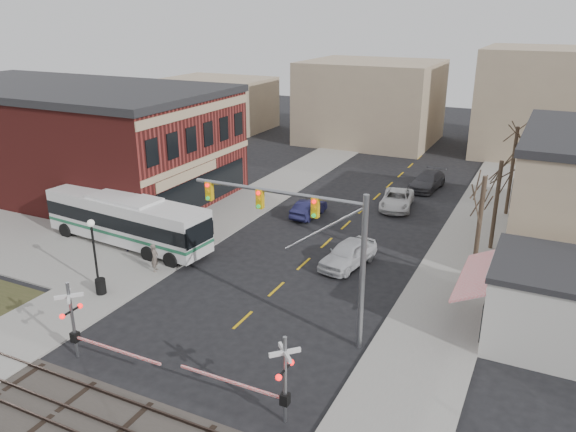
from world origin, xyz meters
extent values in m
plane|color=black|center=(0.00, 0.00, 0.00)|extent=(160.00, 160.00, 0.00)
cube|color=gray|center=(-9.50, 20.00, 0.06)|extent=(5.00, 60.00, 0.12)
cube|color=gray|center=(9.50, 20.00, 0.06)|extent=(5.00, 60.00, 0.12)
cube|color=gray|center=(-22.00, 5.00, 0.06)|extent=(20.00, 10.00, 0.11)
cube|color=#2D231E|center=(0.00, -7.52, 0.12)|extent=(160.00, 0.08, 0.14)
cube|color=#2D231E|center=(0.00, -6.08, 0.12)|extent=(160.00, 0.08, 0.14)
cube|color=maroon|center=(-27.00, 16.00, 4.50)|extent=(30.00, 15.00, 9.00)
cube|color=#262628|center=(-27.00, 16.00, 9.30)|extent=(30.40, 15.40, 0.60)
cube|color=tan|center=(-11.95, 16.00, 4.30)|extent=(0.10, 15.00, 0.50)
cube|color=tan|center=(-11.95, 16.00, 8.40)|extent=(0.10, 15.00, 0.70)
cube|color=black|center=(-11.95, 16.00, 1.80)|extent=(0.08, 13.00, 2.60)
cube|color=beige|center=(16.00, 7.00, 2.00)|extent=(8.00, 6.00, 4.00)
cube|color=red|center=(11.20, 7.00, 3.00)|extent=(1.68, 6.00, 0.87)
cylinder|color=#382B21|center=(10.50, 12.00, 3.50)|extent=(0.28, 0.28, 6.75)
cylinder|color=#382B21|center=(10.80, 18.00, 3.27)|extent=(0.28, 0.28, 6.30)
cylinder|color=#382B21|center=(11.00, 26.00, 3.72)|extent=(0.28, 0.28, 7.20)
cube|color=silver|center=(-12.68, 7.53, 1.93)|extent=(13.44, 3.99, 2.97)
cube|color=black|center=(-12.68, 7.53, 2.15)|extent=(13.48, 4.04, 0.99)
cube|color=#216544|center=(-12.68, 7.53, 1.27)|extent=(13.48, 4.04, 0.22)
cylinder|color=black|center=(-12.68, 7.53, 0.55)|extent=(1.35, 2.95, 1.10)
cylinder|color=gray|center=(6.52, 2.35, 4.00)|extent=(0.28, 0.28, 8.00)
cylinder|color=gray|center=(1.90, 2.35, 7.50)|extent=(9.23, 0.20, 0.20)
cube|color=gold|center=(4.02, 2.35, 7.00)|extent=(0.35, 0.30, 1.00)
cube|color=gold|center=(1.02, 2.35, 7.00)|extent=(0.35, 0.30, 1.00)
cube|color=gold|center=(-1.98, 2.35, 7.00)|extent=(0.35, 0.30, 1.00)
cylinder|color=gray|center=(-5.49, -4.45, 2.00)|extent=(0.16, 0.16, 4.00)
cube|color=silver|center=(-5.49, -4.45, 3.30)|extent=(1.00, 1.00, 0.18)
cube|color=silver|center=(-5.49, -4.45, 3.30)|extent=(1.00, 1.00, 0.18)
sphere|color=#FF0C0C|center=(-5.49, -5.00, 2.50)|extent=(0.26, 0.26, 0.26)
sphere|color=#FF0C0C|center=(-5.49, -3.90, 2.50)|extent=(0.26, 0.26, 0.26)
cube|color=black|center=(-5.49, -4.45, 1.10)|extent=(0.35, 0.35, 0.50)
cube|color=#FF0C0C|center=(-2.89, -4.45, 1.10)|extent=(5.00, 0.10, 0.10)
cylinder|color=gray|center=(5.61, -4.16, 2.00)|extent=(0.16, 0.16, 4.00)
cube|color=silver|center=(5.61, -4.16, 3.30)|extent=(1.00, 1.00, 0.18)
cube|color=silver|center=(5.61, -4.16, 3.30)|extent=(1.00, 1.00, 0.18)
sphere|color=#FF0C0C|center=(5.61, -4.71, 2.50)|extent=(0.26, 0.26, 0.26)
sphere|color=#FF0C0C|center=(5.61, -3.61, 2.50)|extent=(0.26, 0.26, 0.26)
cube|color=black|center=(5.61, -4.16, 1.10)|extent=(0.35, 0.35, 0.50)
cube|color=#FF0C0C|center=(3.01, -4.16, 1.10)|extent=(5.00, 0.10, 0.10)
cylinder|color=black|center=(-9.76, 1.46, 2.09)|extent=(0.14, 0.14, 3.93)
sphere|color=silver|center=(-9.76, 1.46, 4.20)|extent=(0.44, 0.44, 0.44)
cylinder|color=black|center=(-8.95, 0.83, 0.59)|extent=(0.60, 0.60, 0.93)
imported|color=silver|center=(2.70, 11.07, 0.85)|extent=(2.95, 5.31, 1.71)
imported|color=#18183D|center=(-3.46, 18.57, 0.69)|extent=(1.64, 4.24, 1.38)
imported|color=silver|center=(2.43, 23.77, 0.75)|extent=(3.25, 5.68, 1.49)
imported|color=#3F3F44|center=(3.50, 30.31, 0.79)|extent=(2.86, 5.67, 1.58)
imported|color=#665A52|center=(-8.01, 4.69, 1.05)|extent=(0.66, 0.79, 1.85)
imported|color=#302E51|center=(-11.50, 6.48, 0.88)|extent=(0.94, 0.92, 1.53)
camera|label=1|loc=(13.89, -20.88, 15.81)|focal=35.00mm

